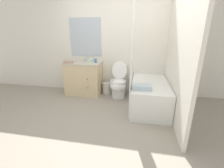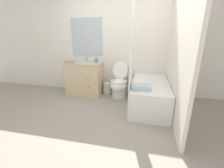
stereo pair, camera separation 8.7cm
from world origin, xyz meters
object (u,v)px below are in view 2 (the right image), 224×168
object	(u,v)px
toilet	(119,84)
soap_dispenser	(96,60)
sink_faucet	(87,60)
tissue_box	(91,60)
hand_towel_folded	(70,62)
vanity_cabinet	(85,78)
bathtub	(149,95)
bath_towel_folded	(142,87)
wastebasket	(108,88)

from	to	relation	value
toilet	soap_dispenser	size ratio (longest dim) A/B	6.47
sink_faucet	tissue_box	distance (m)	0.20
tissue_box	hand_towel_folded	bearing A→B (deg)	-150.87
toilet	hand_towel_folded	bearing A→B (deg)	-174.99
vanity_cabinet	bathtub	world-z (taller)	vanity_cabinet
hand_towel_folded	bath_towel_folded	bearing A→B (deg)	-22.09
vanity_cabinet	tissue_box	xyz separation A→B (m)	(0.17, 0.08, 0.44)
vanity_cabinet	wastebasket	size ratio (longest dim) A/B	3.06
toilet	bath_towel_folded	size ratio (longest dim) A/B	2.54
vanity_cabinet	bathtub	distance (m)	1.69
wastebasket	bath_towel_folded	bearing A→B (deg)	-48.55
vanity_cabinet	toilet	size ratio (longest dim) A/B	1.04
sink_faucet	wastebasket	distance (m)	0.92
tissue_box	hand_towel_folded	xyz separation A→B (m)	(-0.46, -0.26, -0.01)
wastebasket	soap_dispenser	distance (m)	0.78
bathtub	tissue_box	xyz separation A→B (m)	(-1.46, 0.52, 0.59)
bathtub	tissue_box	bearing A→B (deg)	160.30
sink_faucet	hand_towel_folded	distance (m)	0.48
vanity_cabinet	tissue_box	distance (m)	0.48
toilet	bathtub	distance (m)	0.81
wastebasket	sink_faucet	bearing A→B (deg)	171.41
bathtub	wastebasket	size ratio (longest dim) A/B	4.95
sink_faucet	wastebasket	world-z (taller)	sink_faucet
bathtub	wastebasket	bearing A→B (deg)	152.36
vanity_cabinet	hand_towel_folded	distance (m)	0.55
sink_faucet	wastebasket	xyz separation A→B (m)	(0.57, -0.09, -0.71)
soap_dispenser	hand_towel_folded	bearing A→B (deg)	-164.51
soap_dispenser	hand_towel_folded	xyz separation A→B (m)	(-0.63, -0.17, -0.02)
soap_dispenser	hand_towel_folded	world-z (taller)	soap_dispenser
bathtub	bath_towel_folded	world-z (taller)	bath_towel_folded
bath_towel_folded	tissue_box	bearing A→B (deg)	143.02
hand_towel_folded	soap_dispenser	bearing A→B (deg)	15.49
toilet	bath_towel_folded	distance (m)	1.01
vanity_cabinet	toilet	world-z (taller)	toilet
vanity_cabinet	sink_faucet	world-z (taller)	sink_faucet
sink_faucet	toilet	bearing A→B (deg)	-16.49
toilet	soap_dispenser	xyz separation A→B (m)	(-0.58, 0.07, 0.53)
tissue_box	toilet	bearing A→B (deg)	-11.71
tissue_box	soap_dispenser	distance (m)	0.18
toilet	wastebasket	world-z (taller)	toilet
sink_faucet	soap_dispenser	distance (m)	0.38
bath_towel_folded	wastebasket	bearing A→B (deg)	131.45
vanity_cabinet	wastebasket	world-z (taller)	vanity_cabinet
tissue_box	hand_towel_folded	size ratio (longest dim) A/B	0.70
bathtub	hand_towel_folded	bearing A→B (deg)	172.22
wastebasket	hand_towel_folded	world-z (taller)	hand_towel_folded
hand_towel_folded	bath_towel_folded	distance (m)	1.91
sink_faucet	wastebasket	bearing A→B (deg)	-8.59
bathtub	soap_dispenser	world-z (taller)	soap_dispenser
bathtub	hand_towel_folded	xyz separation A→B (m)	(-1.92, 0.26, 0.58)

